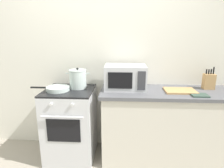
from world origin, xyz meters
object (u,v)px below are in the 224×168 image
(frying_pan, at_px, (57,89))
(knife_block, at_px, (209,81))
(stock_pot, at_px, (78,79))
(stove, at_px, (71,124))
(oven_mitt, at_px, (200,95))
(microwave, at_px, (125,77))
(cutting_board, at_px, (180,91))

(frying_pan, xyz_separation_m, knife_block, (1.86, 0.19, 0.07))
(stock_pot, bearing_deg, stove, -138.96)
(knife_block, relative_size, oven_mitt, 1.54)
(microwave, xyz_separation_m, oven_mitt, (0.83, -0.24, -0.14))
(frying_pan, height_order, knife_block, knife_block)
(oven_mitt, bearing_deg, microwave, 163.96)
(stove, bearing_deg, stock_pot, 41.04)
(cutting_board, bearing_deg, knife_block, 20.12)
(stove, height_order, knife_block, knife_block)
(frying_pan, distance_m, oven_mitt, 1.65)
(frying_pan, height_order, oven_mitt, frying_pan)
(microwave, height_order, cutting_board, microwave)
(microwave, xyz_separation_m, knife_block, (1.04, 0.06, -0.05))
(cutting_board, height_order, knife_block, knife_block)
(knife_block, bearing_deg, stove, -175.35)
(stove, xyz_separation_m, frying_pan, (-0.12, -0.05, 0.48))
(microwave, distance_m, knife_block, 1.04)
(cutting_board, distance_m, knife_block, 0.42)
(oven_mitt, bearing_deg, cutting_board, 136.81)
(knife_block, height_order, oven_mitt, knife_block)
(stock_pot, distance_m, knife_block, 1.64)
(knife_block, bearing_deg, oven_mitt, -125.21)
(microwave, height_order, knife_block, microwave)
(stove, height_order, microwave, microwave)
(microwave, relative_size, knife_block, 1.80)
(cutting_board, bearing_deg, stock_pot, 176.12)
(stove, bearing_deg, oven_mitt, -5.95)
(cutting_board, xyz_separation_m, knife_block, (0.38, 0.14, 0.09))
(stove, distance_m, stock_pot, 0.59)
(microwave, distance_m, cutting_board, 0.68)
(stock_pot, xyz_separation_m, frying_pan, (-0.22, -0.14, -0.09))
(stock_pot, relative_size, cutting_board, 0.84)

